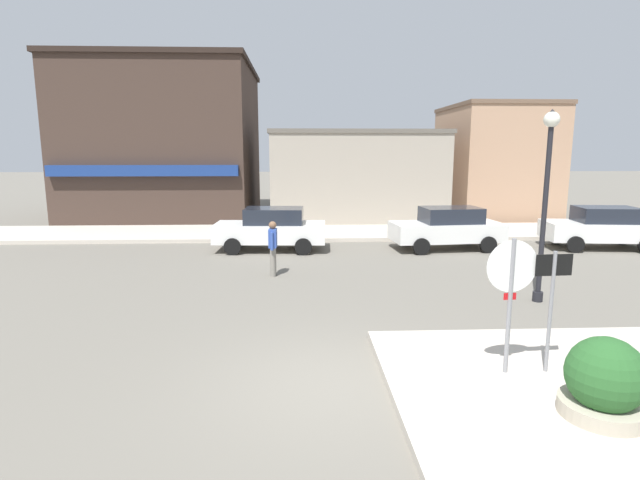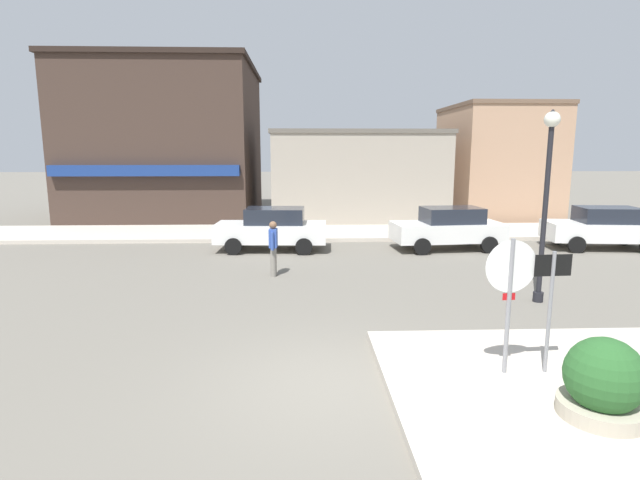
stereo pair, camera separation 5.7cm
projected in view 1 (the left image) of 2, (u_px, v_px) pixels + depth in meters
The scene contains 14 objects.
ground_plane at pixel (336, 385), 7.77m from camera, with size 160.00×160.00×0.00m, color #6B665B.
sidewalk_corner at pixel (602, 390), 7.48m from camera, with size 6.40×4.80×0.15m, color beige.
kerb_far at pixel (311, 232), 21.87m from camera, with size 80.00×4.00×0.15m, color beige.
stop_sign at pixel (511, 289), 7.68m from camera, with size 0.82×0.09×2.30m.
one_way_sign at pixel (551, 300), 7.74m from camera, with size 0.60×0.07×2.10m.
planter at pixel (604, 386), 6.54m from camera, with size 1.10×1.10×1.23m.
lamp_post at pixel (547, 179), 11.60m from camera, with size 0.36×0.36×4.54m.
parked_car_nearest at pixel (271, 228), 18.18m from camera, with size 4.08×2.04×1.56m.
parked_car_second at pixel (447, 228), 18.37m from camera, with size 4.14×2.16×1.56m.
parked_car_third at pixel (602, 227), 18.50m from camera, with size 4.16×2.21×1.56m.
pedestrian_crossing_near at pixel (273, 247), 14.42m from camera, with size 0.24×0.55×1.61m.
building_corner_shop at pixel (169, 142), 27.50m from camera, with size 9.41×10.09×8.13m.
building_storefront_left_near at pixel (354, 176), 26.29m from camera, with size 8.74×6.39×4.60m.
building_storefront_left_mid at pixel (495, 162), 27.38m from camera, with size 5.16×6.52×6.02m.
Camera 1 is at (-0.58, -7.23, 3.61)m, focal length 28.00 mm.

